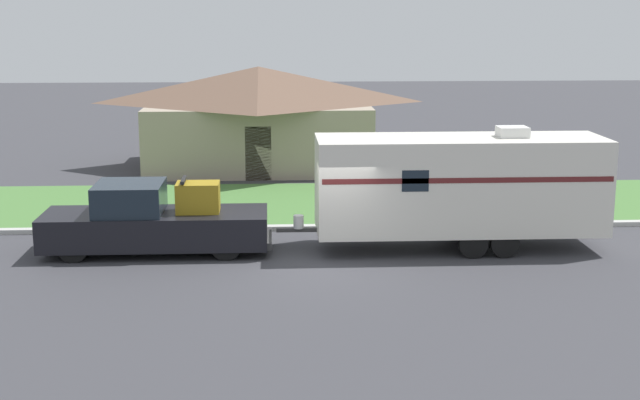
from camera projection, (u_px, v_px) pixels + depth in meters
ground_plane at (328, 264)px, 23.02m from camera, size 120.00×120.00×0.00m
curb_strip at (320, 227)px, 26.67m from camera, size 80.00×0.30×0.14m
lawn_strip at (314, 203)px, 30.24m from camera, size 80.00×7.00×0.03m
house_across_street at (259, 115)px, 36.98m from camera, size 9.73×6.89×4.18m
pickup_truck at (154, 222)px, 24.01m from camera, size 6.14×2.04×2.03m
travel_trailer at (460, 184)px, 24.26m from camera, size 8.90×2.33×3.36m
mailbox at (378, 188)px, 27.50m from camera, size 0.48×0.20×1.39m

